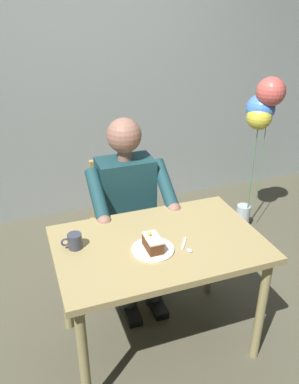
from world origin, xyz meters
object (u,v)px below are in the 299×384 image
at_px(dining_table, 159,255).
at_px(coffee_cup, 74,241).
at_px(cake_slice, 153,243).
at_px(dessert_spoon, 187,247).
at_px(chair, 123,216).
at_px(seated_person, 129,208).
at_px(balloon_display, 262,117).

bearing_deg(dining_table, coffee_cup, -12.28).
height_order(cake_slice, dessert_spoon, cake_slice).
distance_m(chair, cake_slice, 0.82).
relative_size(dining_table, cake_slice, 8.19).
bearing_deg(dining_table, seated_person, -90.00).
bearing_deg(balloon_display, seated_person, 17.35).
distance_m(cake_slice, coffee_cup, 0.40).
height_order(dining_table, dessert_spoon, dessert_spoon).
bearing_deg(dessert_spoon, seated_person, -79.64).
height_order(chair, dessert_spoon, chair).
bearing_deg(dessert_spoon, cake_slice, -12.09).
height_order(chair, balloon_display, balloon_display).
xyz_separation_m(seated_person, balloon_display, (-1.20, -0.38, 0.39)).
bearing_deg(seated_person, dining_table, 90.00).
distance_m(seated_person, cake_slice, 0.62).
xyz_separation_m(dining_table, coffee_cup, (0.43, -0.09, 0.13)).
xyz_separation_m(seated_person, cake_slice, (0.06, 0.60, 0.13)).
bearing_deg(chair, dessert_spoon, 98.20).
relative_size(cake_slice, dessert_spoon, 0.98).
bearing_deg(cake_slice, coffee_cup, -22.94).
height_order(cake_slice, coffee_cup, cake_slice).
relative_size(dessert_spoon, balloon_display, 0.10).
height_order(seated_person, cake_slice, seated_person).
relative_size(chair, cake_slice, 6.63).
distance_m(dining_table, seated_person, 0.54).
bearing_deg(seated_person, balloon_display, -162.65).
bearing_deg(dessert_spoon, balloon_display, -137.02).
bearing_deg(dining_table, chair, -90.00).
relative_size(seated_person, dessert_spoon, 8.94).
relative_size(chair, dessert_spoon, 6.49).
bearing_deg(seated_person, coffee_cup, 45.93).
bearing_deg(seated_person, dessert_spoon, 100.36).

